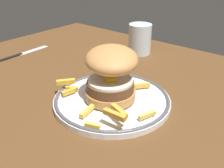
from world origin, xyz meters
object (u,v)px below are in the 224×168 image
dinner_plate (112,99)px  water_glass (140,41)px  knife (20,54)px  burger (111,73)px

dinner_plate → water_glass: 32.60cm
dinner_plate → water_glass: water_glass is taller
dinner_plate → knife: (-41.69, 3.99, -0.58)cm
water_glass → dinner_plate: bearing=-66.1°
dinner_plate → knife: bearing=174.5°
burger → water_glass: burger is taller
dinner_plate → burger: 6.24cm
burger → water_glass: bearing=113.6°
burger → knife: (-41.57, 4.15, -6.81)cm
burger → knife: 42.33cm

